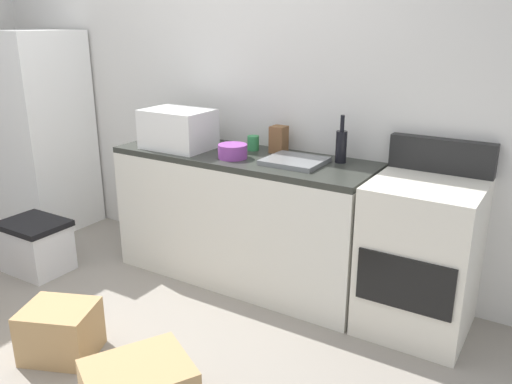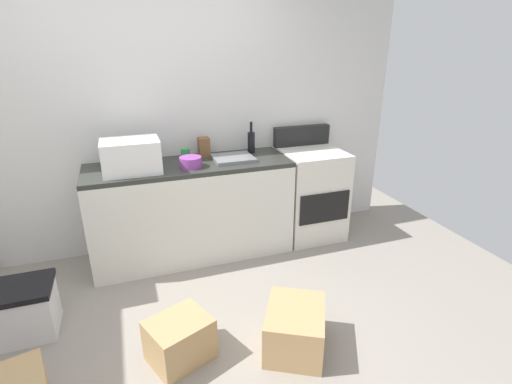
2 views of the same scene
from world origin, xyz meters
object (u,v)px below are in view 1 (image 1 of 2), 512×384
at_px(wine_bottle, 341,145).
at_px(stove_oven, 421,255).
at_px(cardboard_box_small, 60,331).
at_px(refrigerator, 40,132).
at_px(storage_bin, 36,246).
at_px(coffee_mug, 253,143).
at_px(knife_block, 279,139).
at_px(microwave, 178,129).
at_px(mixing_bowl, 233,151).

bearing_deg(wine_bottle, stove_oven, -14.43).
bearing_deg(cardboard_box_small, refrigerator, 143.83).
distance_m(stove_oven, wine_bottle, 0.81).
bearing_deg(storage_bin, stove_oven, 15.64).
bearing_deg(refrigerator, coffee_mug, 5.40).
bearing_deg(knife_block, stove_oven, -9.34).
relative_size(microwave, coffee_mug, 4.60).
distance_m(mixing_bowl, storage_bin, 1.64).
xyz_separation_m(coffee_mug, cardboard_box_small, (-0.34, -1.44, -0.80)).
bearing_deg(refrigerator, wine_bottle, 4.39).
bearing_deg(storage_bin, microwave, 36.57).
xyz_separation_m(refrigerator, wine_bottle, (2.68, 0.21, 0.17)).
height_order(knife_block, mixing_bowl, knife_block).
xyz_separation_m(refrigerator, mixing_bowl, (2.05, -0.06, 0.11)).
height_order(microwave, knife_block, microwave).
bearing_deg(refrigerator, cardboard_box_small, -36.17).
distance_m(stove_oven, cardboard_box_small, 2.06).
bearing_deg(storage_bin, knife_block, 30.42).
height_order(stove_oven, mixing_bowl, stove_oven).
height_order(microwave, mixing_bowl, microwave).
distance_m(stove_oven, mixing_bowl, 1.32).
xyz_separation_m(stove_oven, cardboard_box_small, (-1.56, -1.30, -0.32)).
distance_m(microwave, cardboard_box_small, 1.52).
bearing_deg(knife_block, refrigerator, -174.17).
bearing_deg(refrigerator, knife_block, 5.83).
xyz_separation_m(refrigerator, coffee_mug, (2.04, 0.19, 0.11)).
bearing_deg(stove_oven, microwave, -177.25).
bearing_deg(wine_bottle, coffee_mug, -178.88).
relative_size(refrigerator, microwave, 3.64).
height_order(refrigerator, coffee_mug, refrigerator).
distance_m(stove_oven, microwave, 1.80).
bearing_deg(stove_oven, refrigerator, -179.03).
distance_m(microwave, storage_bin, 1.36).
distance_m(coffee_mug, knife_block, 0.19).
bearing_deg(mixing_bowl, storage_bin, -155.71).
bearing_deg(coffee_mug, stove_oven, -6.44).
bearing_deg(microwave, storage_bin, -143.43).
distance_m(refrigerator, wine_bottle, 2.70).
xyz_separation_m(refrigerator, cardboard_box_small, (1.71, -1.25, -0.69)).
relative_size(microwave, knife_block, 2.56).
height_order(refrigerator, storage_bin, refrigerator).
relative_size(refrigerator, wine_bottle, 5.59).
bearing_deg(stove_oven, wine_bottle, 165.57).
xyz_separation_m(coffee_mug, knife_block, (0.18, 0.03, 0.04)).
bearing_deg(storage_bin, coffee_mug, 32.69).
height_order(wine_bottle, knife_block, wine_bottle).
distance_m(microwave, coffee_mug, 0.53).
height_order(knife_block, storage_bin, knife_block).
xyz_separation_m(stove_oven, coffee_mug, (-1.23, 0.14, 0.48)).
bearing_deg(storage_bin, cardboard_box_small, -30.63).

